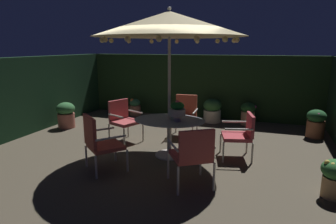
{
  "coord_description": "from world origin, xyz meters",
  "views": [
    {
      "loc": [
        2.06,
        -5.35,
        2.17
      ],
      "look_at": [
        0.23,
        -0.12,
        0.92
      ],
      "focal_mm": 31.3,
      "sensor_mm": 36.0,
      "label": 1
    }
  ],
  "objects_px": {
    "patio_chair_north": "(123,118)",
    "potted_plant_back_center": "(316,123)",
    "potted_plant_left_far": "(336,177)",
    "potted_plant_front_corner": "(248,113)",
    "potted_plant_right_near": "(135,107)",
    "patio_chair_northeast": "(99,141)",
    "patio_chair_east": "(193,153)",
    "patio_umbrella": "(169,24)",
    "centerpiece_planter": "(177,110)",
    "patio_dining_table": "(169,127)",
    "patio_chair_south": "(185,114)",
    "patio_chair_southeast": "(241,132)",
    "potted_plant_left_near": "(66,114)",
    "potted_plant_right_far": "(212,110)"
  },
  "relations": [
    {
      "from": "patio_chair_north",
      "to": "potted_plant_back_center",
      "type": "relative_size",
      "value": 1.4
    },
    {
      "from": "potted_plant_left_far",
      "to": "potted_plant_front_corner",
      "type": "xyz_separation_m",
      "value": [
        -1.52,
        3.84,
        0.01
      ]
    },
    {
      "from": "patio_chair_north",
      "to": "potted_plant_back_center",
      "type": "xyz_separation_m",
      "value": [
        4.27,
        1.8,
        -0.2
      ]
    },
    {
      "from": "patio_chair_north",
      "to": "potted_plant_back_center",
      "type": "bearing_deg",
      "value": 22.86
    },
    {
      "from": "potted_plant_right_near",
      "to": "potted_plant_left_far",
      "type": "bearing_deg",
      "value": -37.26
    },
    {
      "from": "patio_chair_northeast",
      "to": "potted_plant_back_center",
      "type": "distance_m",
      "value": 5.18
    },
    {
      "from": "patio_chair_east",
      "to": "patio_umbrella",
      "type": "bearing_deg",
      "value": 123.55
    },
    {
      "from": "centerpiece_planter",
      "to": "potted_plant_right_near",
      "type": "height_order",
      "value": "centerpiece_planter"
    },
    {
      "from": "patio_dining_table",
      "to": "patio_umbrella",
      "type": "bearing_deg",
      "value": 138.86
    },
    {
      "from": "patio_chair_east",
      "to": "potted_plant_front_corner",
      "type": "bearing_deg",
      "value": 82.93
    },
    {
      "from": "patio_chair_northeast",
      "to": "potted_plant_right_near",
      "type": "bearing_deg",
      "value": 107.36
    },
    {
      "from": "patio_dining_table",
      "to": "patio_chair_south",
      "type": "height_order",
      "value": "patio_chair_south"
    },
    {
      "from": "patio_chair_southeast",
      "to": "potted_plant_back_center",
      "type": "xyz_separation_m",
      "value": [
        1.58,
        1.98,
        -0.16
      ]
    },
    {
      "from": "patio_chair_south",
      "to": "centerpiece_planter",
      "type": "bearing_deg",
      "value": -79.58
    },
    {
      "from": "patio_chair_south",
      "to": "potted_plant_left_far",
      "type": "distance_m",
      "value": 3.68
    },
    {
      "from": "patio_chair_east",
      "to": "potted_plant_right_near",
      "type": "distance_m",
      "value": 5.17
    },
    {
      "from": "patio_chair_northeast",
      "to": "potted_plant_back_center",
      "type": "relative_size",
      "value": 1.48
    },
    {
      "from": "potted_plant_left_near",
      "to": "potted_plant_front_corner",
      "type": "bearing_deg",
      "value": 22.97
    },
    {
      "from": "centerpiece_planter",
      "to": "potted_plant_front_corner",
      "type": "bearing_deg",
      "value": 70.38
    },
    {
      "from": "potted_plant_left_near",
      "to": "patio_chair_southeast",
      "type": "bearing_deg",
      "value": -8.66
    },
    {
      "from": "potted_plant_right_far",
      "to": "potted_plant_back_center",
      "type": "xyz_separation_m",
      "value": [
        2.65,
        -0.67,
        0.01
      ]
    },
    {
      "from": "patio_chair_east",
      "to": "potted_plant_left_far",
      "type": "relative_size",
      "value": 1.7
    },
    {
      "from": "patio_chair_east",
      "to": "potted_plant_right_far",
      "type": "bearing_deg",
      "value": 96.64
    },
    {
      "from": "potted_plant_left_near",
      "to": "potted_plant_back_center",
      "type": "xyz_separation_m",
      "value": [
        6.29,
        1.26,
        -0.01
      ]
    },
    {
      "from": "centerpiece_planter",
      "to": "potted_plant_right_far",
      "type": "relative_size",
      "value": 0.6
    },
    {
      "from": "patio_chair_northeast",
      "to": "potted_plant_right_far",
      "type": "relative_size",
      "value": 1.49
    },
    {
      "from": "patio_chair_north",
      "to": "potted_plant_left_far",
      "type": "bearing_deg",
      "value": -17.9
    },
    {
      "from": "patio_chair_south",
      "to": "potted_plant_right_far",
      "type": "relative_size",
      "value": 1.47
    },
    {
      "from": "patio_chair_east",
      "to": "patio_chair_southeast",
      "type": "xyz_separation_m",
      "value": [
        0.58,
        1.54,
        -0.06
      ]
    },
    {
      "from": "potted_plant_back_center",
      "to": "patio_dining_table",
      "type": "bearing_deg",
      "value": -141.71
    },
    {
      "from": "patio_chair_southeast",
      "to": "potted_plant_left_far",
      "type": "height_order",
      "value": "patio_chair_southeast"
    },
    {
      "from": "patio_umbrella",
      "to": "potted_plant_left_near",
      "type": "xyz_separation_m",
      "value": [
        -3.33,
        1.07,
        -2.2
      ]
    },
    {
      "from": "patio_chair_southeast",
      "to": "potted_plant_right_far",
      "type": "distance_m",
      "value": 2.86
    },
    {
      "from": "patio_dining_table",
      "to": "potted_plant_left_near",
      "type": "xyz_separation_m",
      "value": [
        -3.33,
        1.07,
        -0.23
      ]
    },
    {
      "from": "patio_chair_south",
      "to": "potted_plant_back_center",
      "type": "xyz_separation_m",
      "value": [
        3.04,
        0.9,
        -0.19
      ]
    },
    {
      "from": "potted_plant_left_far",
      "to": "patio_chair_north",
      "type": "bearing_deg",
      "value": 162.1
    },
    {
      "from": "patio_umbrella",
      "to": "potted_plant_back_center",
      "type": "distance_m",
      "value": 4.36
    },
    {
      "from": "centerpiece_planter",
      "to": "potted_plant_front_corner",
      "type": "relative_size",
      "value": 0.65
    },
    {
      "from": "patio_dining_table",
      "to": "potted_plant_back_center",
      "type": "relative_size",
      "value": 2.09
    },
    {
      "from": "patio_chair_northeast",
      "to": "potted_plant_front_corner",
      "type": "height_order",
      "value": "patio_chair_northeast"
    },
    {
      "from": "potted_plant_left_far",
      "to": "patio_chair_northeast",
      "type": "bearing_deg",
      "value": -175.41
    },
    {
      "from": "patio_chair_northeast",
      "to": "potted_plant_front_corner",
      "type": "distance_m",
      "value": 4.7
    },
    {
      "from": "potted_plant_right_near",
      "to": "potted_plant_left_far",
      "type": "relative_size",
      "value": 0.95
    },
    {
      "from": "patio_chair_east",
      "to": "patio_chair_south",
      "type": "relative_size",
      "value": 0.98
    },
    {
      "from": "patio_chair_north",
      "to": "potted_plant_back_center",
      "type": "distance_m",
      "value": 4.64
    },
    {
      "from": "potted_plant_front_corner",
      "to": "potted_plant_left_far",
      "type": "bearing_deg",
      "value": -68.45
    },
    {
      "from": "patio_dining_table",
      "to": "centerpiece_planter",
      "type": "bearing_deg",
      "value": -25.57
    },
    {
      "from": "patio_umbrella",
      "to": "patio_chair_east",
      "type": "bearing_deg",
      "value": -56.45
    },
    {
      "from": "patio_umbrella",
      "to": "potted_plant_left_near",
      "type": "height_order",
      "value": "patio_umbrella"
    },
    {
      "from": "patio_chair_north",
      "to": "patio_chair_southeast",
      "type": "relative_size",
      "value": 1.07
    }
  ]
}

